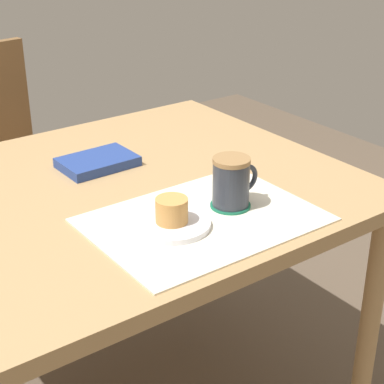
% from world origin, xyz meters
% --- Properties ---
extents(dining_table, '(1.02, 0.89, 0.71)m').
position_xyz_m(dining_table, '(0.00, 0.00, 0.63)').
color(dining_table, tan).
rests_on(dining_table, ground_plane).
extents(placemat, '(0.46, 0.34, 0.00)m').
position_xyz_m(placemat, '(0.04, -0.25, 0.71)').
color(placemat, silver).
rests_on(placemat, dining_table).
extents(pastry_plate, '(0.16, 0.16, 0.01)m').
position_xyz_m(pastry_plate, '(-0.03, -0.24, 0.72)').
color(pastry_plate, white).
rests_on(pastry_plate, placemat).
extents(pastry, '(0.07, 0.07, 0.05)m').
position_xyz_m(pastry, '(-0.03, -0.24, 0.75)').
color(pastry, tan).
rests_on(pastry, pastry_plate).
extents(coffee_coaster, '(0.09, 0.09, 0.00)m').
position_xyz_m(coffee_coaster, '(0.12, -0.23, 0.71)').
color(coffee_coaster, '#196B4C').
rests_on(coffee_coaster, placemat).
extents(coffee_mug, '(0.11, 0.08, 0.11)m').
position_xyz_m(coffee_mug, '(0.12, -0.23, 0.77)').
color(coffee_mug, '#2D333D').
rests_on(coffee_mug, coffee_coaster).
extents(small_book, '(0.18, 0.13, 0.02)m').
position_xyz_m(small_book, '(0.00, 0.14, 0.72)').
color(small_book, navy).
rests_on(small_book, dining_table).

